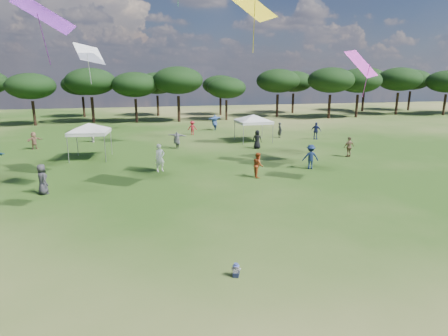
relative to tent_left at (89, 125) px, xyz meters
The scene contains 6 objects.
ground 22.98m from the tent_left, 74.29° to the right, with size 140.00×140.00×0.00m, color #2C4E17.
tree_line 26.98m from the tent_left, 71.39° to the left, with size 108.78×17.63×7.77m.
tent_left is the anchor object (origin of this frame).
tent_right 15.60m from the tent_left, 17.43° to the left, with size 6.41×6.41×2.98m.
toddler 21.09m from the tent_left, 71.47° to the right, with size 0.36×0.39×0.48m.
festival_crowd 8.59m from the tent_left, 17.10° to the left, with size 29.31×23.40×1.92m.
Camera 1 is at (-2.42, -8.71, 6.54)m, focal length 30.00 mm.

